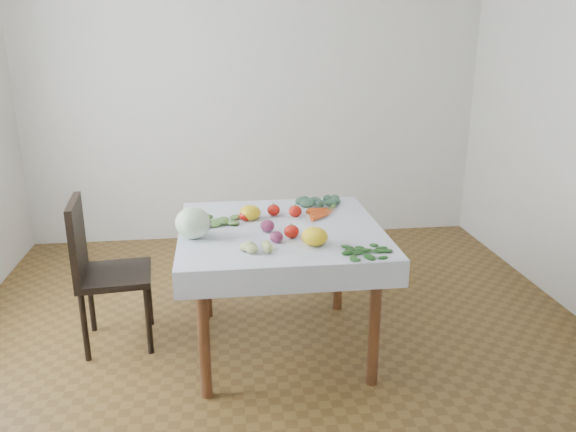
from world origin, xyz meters
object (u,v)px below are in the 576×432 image
at_px(chair, 99,264).
at_px(heirloom_back, 250,213).
at_px(carrot_bunch, 322,212).
at_px(cabbage, 193,223).
at_px(table, 281,245).

relative_size(chair, heirloom_back, 7.28).
height_order(heirloom_back, carrot_bunch, heirloom_back).
bearing_deg(cabbage, heirloom_back, 40.30).
xyz_separation_m(table, cabbage, (-0.48, -0.11, 0.19)).
height_order(cabbage, carrot_bunch, cabbage).
bearing_deg(chair, heirloom_back, -0.31).
bearing_deg(table, cabbage, -167.55).
xyz_separation_m(cabbage, carrot_bunch, (0.76, 0.31, -0.07)).
xyz_separation_m(table, heirloom_back, (-0.16, 0.16, 0.15)).
distance_m(table, carrot_bunch, 0.37).
bearing_deg(chair, cabbage, -25.87).
bearing_deg(table, carrot_bunch, 36.83).
bearing_deg(cabbage, chair, 154.13).
xyz_separation_m(heirloom_back, carrot_bunch, (0.44, 0.04, -0.03)).
distance_m(chair, heirloom_back, 0.93).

